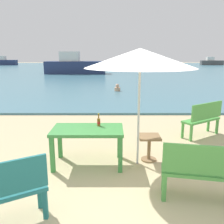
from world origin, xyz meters
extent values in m
plane|color=#C6B287|center=(0.00, 0.00, 0.00)|extent=(120.00, 120.00, 0.00)
cube|color=teal|center=(0.00, 30.00, 0.04)|extent=(120.00, 50.00, 0.08)
cube|color=#3D8C42|center=(-1.00, 0.95, 0.73)|extent=(1.40, 0.80, 0.06)
cube|color=#3D8C42|center=(-1.64, 0.61, 0.35)|extent=(0.08, 0.08, 0.70)
cube|color=#3D8C42|center=(-0.36, 0.61, 0.35)|extent=(0.08, 0.08, 0.70)
cube|color=#3D8C42|center=(-1.64, 1.29, 0.35)|extent=(0.08, 0.08, 0.70)
cube|color=#3D8C42|center=(-0.36, 1.29, 0.35)|extent=(0.08, 0.08, 0.70)
cylinder|color=brown|center=(-0.79, 1.13, 0.84)|extent=(0.06, 0.06, 0.16)
cone|color=brown|center=(-0.79, 1.13, 0.92)|extent=(0.06, 0.06, 0.03)
cylinder|color=brown|center=(-0.79, 1.13, 0.97)|extent=(0.03, 0.03, 0.09)
cylinder|color=red|center=(-0.79, 1.13, 0.83)|extent=(0.07, 0.07, 0.05)
cylinder|color=gold|center=(-0.79, 1.13, 1.02)|extent=(0.03, 0.03, 0.01)
cylinder|color=silver|center=(0.01, 0.98, 1.15)|extent=(0.04, 0.04, 2.30)
cone|color=white|center=(0.01, 0.98, 2.12)|extent=(2.10, 2.10, 0.36)
cube|color=olive|center=(0.26, 1.14, 0.52)|extent=(0.44, 0.44, 0.04)
cylinder|color=olive|center=(0.26, 1.14, 0.25)|extent=(0.07, 0.07, 0.50)
cylinder|color=olive|center=(0.26, 1.14, 0.01)|extent=(0.32, 0.32, 0.03)
cube|color=#237275|center=(-1.56, -0.49, 0.21)|extent=(0.06, 0.06, 0.42)
cube|color=#237275|center=(-1.42, -0.73, 0.21)|extent=(0.06, 0.06, 0.42)
cube|color=#4C9E47|center=(0.84, -0.29, 0.45)|extent=(1.25, 0.58, 0.05)
cube|color=#4C9E47|center=(0.81, -0.45, 0.73)|extent=(1.19, 0.27, 0.44)
cube|color=#4C9E47|center=(0.33, -0.05, 0.21)|extent=(0.06, 0.06, 0.42)
cube|color=#4C9E47|center=(0.28, -0.33, 0.21)|extent=(0.06, 0.06, 0.42)
cube|color=#4C9E47|center=(1.90, 2.70, 0.45)|extent=(1.20, 0.96, 0.05)
cube|color=#4C9E47|center=(1.99, 2.57, 0.73)|extent=(1.03, 0.69, 0.44)
cube|color=#4C9E47|center=(2.28, 3.12, 0.21)|extent=(0.06, 0.06, 0.42)
cube|color=#4C9E47|center=(1.36, 2.51, 0.21)|extent=(0.06, 0.06, 0.42)
cube|color=#4C9E47|center=(2.44, 2.88, 0.21)|extent=(0.06, 0.06, 0.42)
cube|color=#4C9E47|center=(1.52, 2.28, 0.21)|extent=(0.06, 0.06, 0.42)
cylinder|color=tan|center=(-0.20, 10.41, 0.18)|extent=(0.34, 0.34, 0.20)
sphere|color=tan|center=(-0.20, 10.41, 0.39)|extent=(0.21, 0.21, 0.21)
cube|color=navy|center=(-20.99, 43.17, 0.56)|extent=(4.71, 1.28, 0.96)
cube|color=silver|center=(-21.42, 43.17, 1.42)|extent=(1.50, 0.96, 0.75)
cube|color=navy|center=(-4.49, 23.03, 0.74)|extent=(6.44, 1.76, 1.32)
cube|color=silver|center=(-5.07, 23.03, 1.91)|extent=(2.05, 1.32, 1.02)
cube|color=#4C4C4C|center=(18.65, 43.69, 0.51)|extent=(4.17, 1.14, 0.85)
cube|color=silver|center=(18.27, 43.69, 1.27)|extent=(1.33, 0.85, 0.66)
camera|label=1|loc=(-0.52, -3.62, 2.20)|focal=38.81mm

